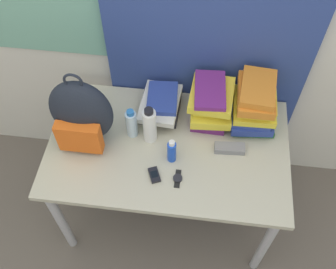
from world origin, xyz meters
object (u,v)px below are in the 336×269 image
(book_stack_right, at_px, (254,105))
(sunscreen_bottle, at_px, (172,151))
(sports_bottle, at_px, (150,125))
(sunglasses_case, at_px, (230,148))
(wristwatch, at_px, (178,178))
(cell_phone, at_px, (154,175))
(water_bottle, at_px, (132,124))
(backpack, at_px, (81,114))
(book_stack_center, at_px, (210,103))
(book_stack_left, at_px, (160,105))

(book_stack_right, xyz_separation_m, sunscreen_bottle, (-0.38, -0.29, -0.06))
(sports_bottle, height_order, sunglasses_case, sports_bottle)
(sports_bottle, distance_m, wristwatch, 0.29)
(sports_bottle, relative_size, cell_phone, 2.48)
(water_bottle, xyz_separation_m, sunscreen_bottle, (0.22, -0.13, -0.02))
(book_stack_right, distance_m, sunglasses_case, 0.25)
(backpack, bearing_deg, water_bottle, 12.16)
(cell_phone, bearing_deg, book_stack_center, 59.04)
(book_stack_right, height_order, sunscreen_bottle, book_stack_right)
(book_stack_left, relative_size, water_bottle, 1.57)
(book_stack_center, xyz_separation_m, sunscreen_bottle, (-0.16, -0.29, -0.05))
(water_bottle, bearing_deg, backpack, -167.84)
(book_stack_center, height_order, sunscreen_bottle, book_stack_center)
(water_bottle, height_order, wristwatch, water_bottle)
(book_stack_right, bearing_deg, wristwatch, -130.73)
(book_stack_center, relative_size, sunglasses_case, 1.73)
(sunscreen_bottle, height_order, wristwatch, sunscreen_bottle)
(water_bottle, relative_size, sunscreen_bottle, 1.24)
(book_stack_right, distance_m, sunscreen_bottle, 0.48)
(water_bottle, distance_m, cell_phone, 0.29)
(book_stack_left, xyz_separation_m, sunglasses_case, (0.38, -0.20, -0.04))
(water_bottle, distance_m, sunscreen_bottle, 0.25)
(wristwatch, bearing_deg, book_stack_center, 72.81)
(water_bottle, bearing_deg, cell_phone, -57.96)
(book_stack_left, distance_m, sports_bottle, 0.19)
(book_stack_left, xyz_separation_m, book_stack_right, (0.48, -0.00, 0.07))
(book_stack_center, relative_size, sports_bottle, 1.16)
(backpack, height_order, book_stack_center, backpack)
(book_stack_center, bearing_deg, sunglasses_case, -59.80)
(sunscreen_bottle, xyz_separation_m, wristwatch, (0.04, -0.11, -0.06))
(backpack, distance_m, sunscreen_bottle, 0.47)
(book_stack_right, distance_m, sports_bottle, 0.54)
(book_stack_center, height_order, book_stack_right, book_stack_right)
(cell_phone, distance_m, wristwatch, 0.11)
(water_bottle, bearing_deg, sunscreen_bottle, -30.53)
(water_bottle, xyz_separation_m, wristwatch, (0.26, -0.24, -0.08))
(book_stack_center, height_order, wristwatch, book_stack_center)
(book_stack_left, relative_size, sunscreen_bottle, 1.95)
(book_stack_center, relative_size, cell_phone, 2.87)
(backpack, bearing_deg, sunscreen_bottle, -10.15)
(water_bottle, height_order, cell_phone, water_bottle)
(sunglasses_case, bearing_deg, book_stack_right, 63.21)
(book_stack_center, xyz_separation_m, book_stack_right, (0.22, 0.00, 0.02))
(book_stack_left, height_order, sports_bottle, sports_bottle)
(book_stack_right, distance_m, cell_phone, 0.61)
(sports_bottle, bearing_deg, book_stack_left, 80.95)
(sunglasses_case, xyz_separation_m, wristwatch, (-0.24, -0.20, -0.01))
(water_bottle, distance_m, sunglasses_case, 0.51)
(book_stack_right, bearing_deg, cell_phone, -139.13)
(book_stack_right, relative_size, cell_phone, 3.18)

